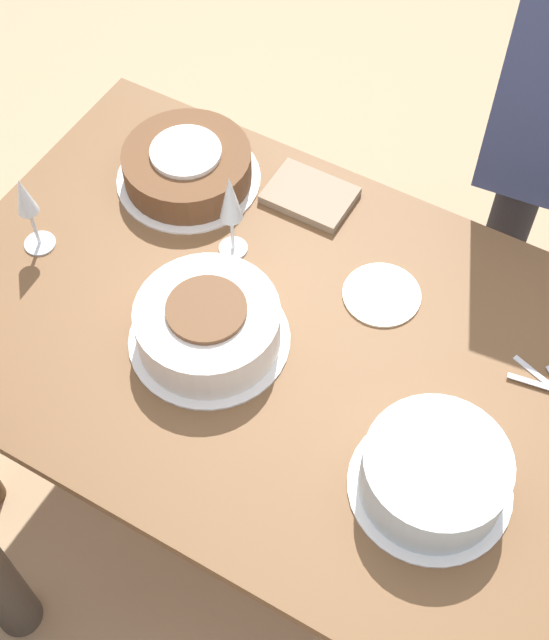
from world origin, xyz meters
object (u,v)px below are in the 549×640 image
object	(u,v)px
wine_glass_near	(230,202)
wine_glass_far	(26,202)
cake_back_decorated	(434,474)
cake_front_chocolate	(187,166)
cake_center_white	(208,325)

from	to	relation	value
wine_glass_near	wine_glass_far	size ratio (longest dim) A/B	1.10
wine_glass_near	cake_back_decorated	bearing A→B (deg)	153.50
cake_front_chocolate	wine_glass_far	size ratio (longest dim) A/B	1.63
cake_front_chocolate	wine_glass_near	distance (m)	0.26
cake_front_chocolate	wine_glass_near	size ratio (longest dim) A/B	1.48
wine_glass_near	wine_glass_far	world-z (taller)	wine_glass_near
wine_glass_near	wine_glass_far	xyz separation A→B (m)	(0.38, 0.20, -0.01)
cake_front_chocolate	cake_back_decorated	bearing A→B (deg)	151.95
cake_center_white	cake_front_chocolate	distance (m)	0.46
cake_back_decorated	wine_glass_near	xyz separation A→B (m)	(0.61, -0.31, 0.10)
wine_glass_near	wine_glass_far	bearing A→B (deg)	27.88
cake_center_white	cake_back_decorated	distance (m)	0.54
cake_back_decorated	cake_center_white	bearing A→B (deg)	-8.05
cake_center_white	wine_glass_near	bearing A→B (deg)	-70.46
wine_glass_far	cake_center_white	bearing A→B (deg)	176.50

